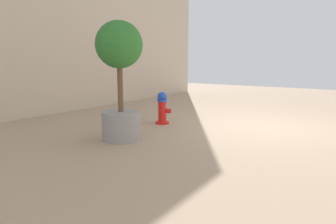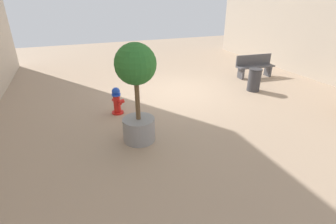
% 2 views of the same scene
% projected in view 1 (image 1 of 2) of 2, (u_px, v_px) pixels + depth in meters
% --- Properties ---
extents(ground_plane, '(23.40, 23.40, 0.00)m').
position_uv_depth(ground_plane, '(269.00, 128.00, 7.10)').
color(ground_plane, tan).
extents(fire_hydrant, '(0.42, 0.43, 0.82)m').
position_uv_depth(fire_hydrant, '(162.00, 108.00, 7.50)').
color(fire_hydrant, red).
rests_on(fire_hydrant, ground_plane).
extents(planter_tree, '(0.93, 0.93, 2.38)m').
position_uv_depth(planter_tree, '(120.00, 70.00, 5.80)').
color(planter_tree, gray).
rests_on(planter_tree, ground_plane).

